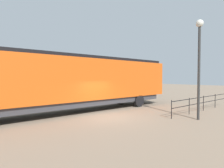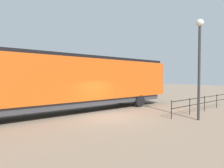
% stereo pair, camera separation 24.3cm
% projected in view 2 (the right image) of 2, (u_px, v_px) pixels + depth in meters
% --- Properties ---
extents(ground_plane, '(120.00, 120.00, 0.00)m').
position_uv_depth(ground_plane, '(108.00, 117.00, 13.01)').
color(ground_plane, '#84705B').
extents(locomotive, '(3.08, 18.98, 4.38)m').
position_uv_depth(locomotive, '(79.00, 81.00, 14.95)').
color(locomotive, '#D15114').
rests_on(locomotive, ground_plane).
extents(lamp_post, '(0.47, 0.47, 6.35)m').
position_uv_depth(lamp_post, '(199.00, 53.00, 11.90)').
color(lamp_post, '#2D2D2D').
rests_on(lamp_post, ground_plane).
extents(platform_fence, '(0.05, 9.34, 1.22)m').
position_uv_depth(platform_fence, '(205.00, 101.00, 15.25)').
color(platform_fence, black).
rests_on(platform_fence, ground_plane).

